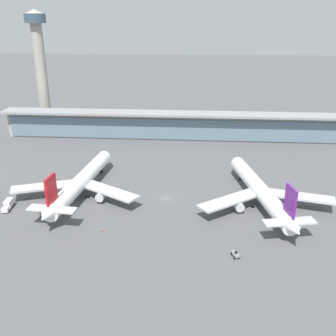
{
  "coord_description": "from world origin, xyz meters",
  "views": [
    {
      "loc": [
        11.18,
        -131.65,
        63.99
      ],
      "look_at": [
        0.0,
        11.17,
        7.96
      ],
      "focal_mm": 41.4,
      "sensor_mm": 36.0,
      "label": 1
    }
  ],
  "objects_px": {
    "service_truck_near_nose_white": "(8,204)",
    "control_tower": "(40,61)",
    "airliner_centre_stand": "(261,191)",
    "service_truck_mid_apron_red": "(42,211)",
    "airliner_left_stand": "(80,182)",
    "service_truck_under_wing_grey": "(235,254)",
    "safety_cone_alpha": "(102,230)"
  },
  "relations": [
    {
      "from": "airliner_left_stand",
      "to": "control_tower",
      "type": "height_order",
      "value": "control_tower"
    },
    {
      "from": "service_truck_mid_apron_red",
      "to": "airliner_left_stand",
      "type": "bearing_deg",
      "value": 58.02
    },
    {
      "from": "service_truck_under_wing_grey",
      "to": "service_truck_near_nose_white",
      "type": "bearing_deg",
      "value": 163.08
    },
    {
      "from": "service_truck_under_wing_grey",
      "to": "control_tower",
      "type": "xyz_separation_m",
      "value": [
        -104.43,
        130.93,
        39.0
      ]
    },
    {
      "from": "safety_cone_alpha",
      "to": "service_truck_under_wing_grey",
      "type": "bearing_deg",
      "value": -14.87
    },
    {
      "from": "airliner_centre_stand",
      "to": "control_tower",
      "type": "xyz_separation_m",
      "value": [
        -116.08,
        97.06,
        34.42
      ]
    },
    {
      "from": "airliner_centre_stand",
      "to": "control_tower",
      "type": "distance_m",
      "value": 155.18
    },
    {
      "from": "airliner_centre_stand",
      "to": "safety_cone_alpha",
      "type": "distance_m",
      "value": 58.01
    },
    {
      "from": "service_truck_under_wing_grey",
      "to": "airliner_centre_stand",
      "type": "bearing_deg",
      "value": 71.02
    },
    {
      "from": "airliner_left_stand",
      "to": "service_truck_under_wing_grey",
      "type": "bearing_deg",
      "value": -33.49
    },
    {
      "from": "airliner_centre_stand",
      "to": "service_truck_near_nose_white",
      "type": "height_order",
      "value": "airliner_centre_stand"
    },
    {
      "from": "service_truck_near_nose_white",
      "to": "control_tower",
      "type": "distance_m",
      "value": 116.61
    },
    {
      "from": "airliner_left_stand",
      "to": "service_truck_mid_apron_red",
      "type": "xyz_separation_m",
      "value": [
        -9.6,
        -15.38,
        -4.58
      ]
    },
    {
      "from": "service_truck_near_nose_white",
      "to": "safety_cone_alpha",
      "type": "height_order",
      "value": "service_truck_near_nose_white"
    },
    {
      "from": "airliner_centre_stand",
      "to": "safety_cone_alpha",
      "type": "bearing_deg",
      "value": -156.66
    },
    {
      "from": "airliner_left_stand",
      "to": "control_tower",
      "type": "bearing_deg",
      "value": 117.41
    },
    {
      "from": "airliner_left_stand",
      "to": "service_truck_under_wing_grey",
      "type": "distance_m",
      "value": 66.85
    },
    {
      "from": "airliner_centre_stand",
      "to": "service_truck_under_wing_grey",
      "type": "height_order",
      "value": "airliner_centre_stand"
    },
    {
      "from": "safety_cone_alpha",
      "to": "airliner_centre_stand",
      "type": "bearing_deg",
      "value": 23.34
    },
    {
      "from": "service_truck_mid_apron_red",
      "to": "control_tower",
      "type": "xyz_separation_m",
      "value": [
        -39.2,
        109.51,
        39.0
      ]
    },
    {
      "from": "service_truck_under_wing_grey",
      "to": "service_truck_mid_apron_red",
      "type": "xyz_separation_m",
      "value": [
        -65.23,
        21.42,
        0.0
      ]
    },
    {
      "from": "service_truck_near_nose_white",
      "to": "service_truck_mid_apron_red",
      "type": "bearing_deg",
      "value": -10.49
    },
    {
      "from": "control_tower",
      "to": "safety_cone_alpha",
      "type": "bearing_deg",
      "value": -62.28
    },
    {
      "from": "safety_cone_alpha",
      "to": "control_tower",
      "type": "bearing_deg",
      "value": 117.72
    },
    {
      "from": "service_truck_under_wing_grey",
      "to": "safety_cone_alpha",
      "type": "bearing_deg",
      "value": 165.13
    },
    {
      "from": "control_tower",
      "to": "safety_cone_alpha",
      "type": "relative_size",
      "value": 104.53
    },
    {
      "from": "service_truck_mid_apron_red",
      "to": "control_tower",
      "type": "bearing_deg",
      "value": 109.7
    },
    {
      "from": "airliner_centre_stand",
      "to": "service_truck_under_wing_grey",
      "type": "distance_m",
      "value": 36.12
    },
    {
      "from": "service_truck_near_nose_white",
      "to": "safety_cone_alpha",
      "type": "bearing_deg",
      "value": -19.17
    },
    {
      "from": "service_truck_near_nose_white",
      "to": "safety_cone_alpha",
      "type": "relative_size",
      "value": 10.74
    },
    {
      "from": "airliner_centre_stand",
      "to": "safety_cone_alpha",
      "type": "relative_size",
      "value": 92.21
    },
    {
      "from": "service_truck_near_nose_white",
      "to": "safety_cone_alpha",
      "type": "distance_m",
      "value": 39.24
    }
  ]
}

